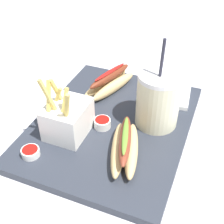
{
  "coord_description": "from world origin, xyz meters",
  "views": [
    {
      "loc": [
        0.52,
        0.21,
        0.5
      ],
      "look_at": [
        0.0,
        0.0,
        0.05
      ],
      "focal_mm": 49.2,
      "sensor_mm": 36.0,
      "label": 1
    }
  ],
  "objects_px": {
    "ketchup_cup_2": "(30,152)",
    "fries_basket": "(67,119)",
    "hot_dog_2": "(125,147)",
    "napkin_stack": "(165,94)",
    "ketchup_cup_1": "(102,123)",
    "hot_dog_1": "(110,82)",
    "soda_cup": "(158,99)"
  },
  "relations": [
    {
      "from": "ketchup_cup_1",
      "to": "ketchup_cup_2",
      "type": "relative_size",
      "value": 1.01
    },
    {
      "from": "napkin_stack",
      "to": "ketchup_cup_2",
      "type": "bearing_deg",
      "value": -33.27
    },
    {
      "from": "hot_dog_2",
      "to": "napkin_stack",
      "type": "bearing_deg",
      "value": 174.1
    },
    {
      "from": "soda_cup",
      "to": "ketchup_cup_2",
      "type": "relative_size",
      "value": 5.57
    },
    {
      "from": "soda_cup",
      "to": "ketchup_cup_1",
      "type": "xyz_separation_m",
      "value": [
        0.06,
        -0.11,
        -0.06
      ]
    },
    {
      "from": "soda_cup",
      "to": "hot_dog_1",
      "type": "bearing_deg",
      "value": -119.46
    },
    {
      "from": "hot_dog_2",
      "to": "hot_dog_1",
      "type": "bearing_deg",
      "value": -150.54
    },
    {
      "from": "hot_dog_2",
      "to": "ketchup_cup_2",
      "type": "xyz_separation_m",
      "value": [
        0.08,
        -0.18,
        -0.01
      ]
    },
    {
      "from": "fries_basket",
      "to": "hot_dog_1",
      "type": "bearing_deg",
      "value": 173.71
    },
    {
      "from": "hot_dog_1",
      "to": "hot_dog_2",
      "type": "height_order",
      "value": "same"
    },
    {
      "from": "fries_basket",
      "to": "ketchup_cup_2",
      "type": "xyz_separation_m",
      "value": [
        0.09,
        -0.04,
        -0.03
      ]
    },
    {
      "from": "soda_cup",
      "to": "napkin_stack",
      "type": "height_order",
      "value": "soda_cup"
    },
    {
      "from": "ketchup_cup_2",
      "to": "napkin_stack",
      "type": "distance_m",
      "value": 0.38
    },
    {
      "from": "ketchup_cup_1",
      "to": "napkin_stack",
      "type": "relative_size",
      "value": 0.3
    },
    {
      "from": "fries_basket",
      "to": "hot_dog_1",
      "type": "xyz_separation_m",
      "value": [
        -0.2,
        0.02,
        -0.02
      ]
    },
    {
      "from": "ketchup_cup_2",
      "to": "ketchup_cup_1",
      "type": "bearing_deg",
      "value": 143.61
    },
    {
      "from": "fries_basket",
      "to": "ketchup_cup_1",
      "type": "height_order",
      "value": "fries_basket"
    },
    {
      "from": "hot_dog_2",
      "to": "ketchup_cup_1",
      "type": "bearing_deg",
      "value": -129.5
    },
    {
      "from": "fries_basket",
      "to": "ketchup_cup_2",
      "type": "bearing_deg",
      "value": -22.95
    },
    {
      "from": "ketchup_cup_1",
      "to": "ketchup_cup_2",
      "type": "height_order",
      "value": "ketchup_cup_1"
    },
    {
      "from": "soda_cup",
      "to": "fries_basket",
      "type": "distance_m",
      "value": 0.21
    },
    {
      "from": "fries_basket",
      "to": "napkin_stack",
      "type": "distance_m",
      "value": 0.28
    },
    {
      "from": "soda_cup",
      "to": "fries_basket",
      "type": "bearing_deg",
      "value": -57.92
    },
    {
      "from": "ketchup_cup_2",
      "to": "fries_basket",
      "type": "bearing_deg",
      "value": 157.05
    },
    {
      "from": "ketchup_cup_2",
      "to": "napkin_stack",
      "type": "relative_size",
      "value": 0.3
    },
    {
      "from": "hot_dog_1",
      "to": "soda_cup",
      "type": "bearing_deg",
      "value": 60.54
    },
    {
      "from": "soda_cup",
      "to": "hot_dog_2",
      "type": "distance_m",
      "value": 0.14
    },
    {
      "from": "hot_dog_2",
      "to": "ketchup_cup_2",
      "type": "distance_m",
      "value": 0.2
    },
    {
      "from": "hot_dog_1",
      "to": "ketchup_cup_1",
      "type": "distance_m",
      "value": 0.16
    },
    {
      "from": "ketchup_cup_2",
      "to": "napkin_stack",
      "type": "height_order",
      "value": "ketchup_cup_2"
    },
    {
      "from": "soda_cup",
      "to": "ketchup_cup_1",
      "type": "relative_size",
      "value": 5.5
    },
    {
      "from": "hot_dog_2",
      "to": "ketchup_cup_1",
      "type": "height_order",
      "value": "hot_dog_2"
    }
  ]
}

